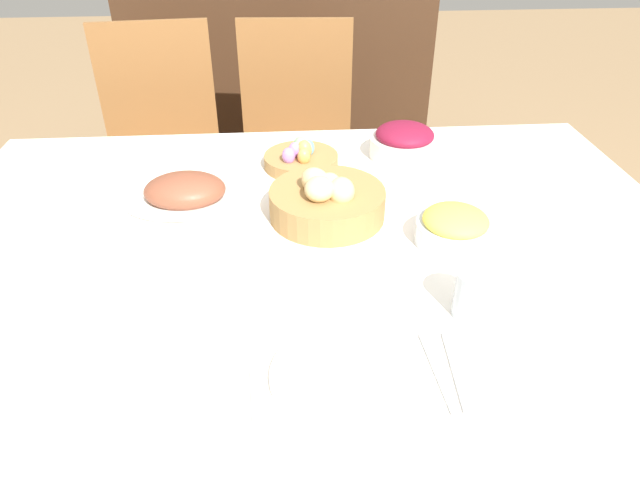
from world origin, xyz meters
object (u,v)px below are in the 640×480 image
(egg_basket, at_px, (302,158))
(knife, at_px, (437,371))
(chair_far_left, at_px, (164,155))
(drinking_cup, at_px, (477,294))
(fork, at_px, (253,382))
(butter_dish, at_px, (196,297))
(dinner_plate, at_px, (346,375))
(bread_basket, at_px, (327,201))
(sideboard, at_px, (281,94))
(chair_far_center, at_px, (297,151))
(ham_platter, at_px, (185,192))
(spoon, at_px, (455,370))
(beet_salad_bowl, at_px, (404,142))
(pineapple_bowl, at_px, (455,227))

(egg_basket, height_order, knife, egg_basket)
(chair_far_left, xyz_separation_m, drinking_cup, (0.78, -1.23, 0.26))
(fork, height_order, butter_dish, butter_dish)
(dinner_plate, xyz_separation_m, knife, (0.15, 0.00, -0.00))
(dinner_plate, bearing_deg, drinking_cup, 28.90)
(bread_basket, bearing_deg, sideboard, 93.21)
(chair_far_left, height_order, bread_basket, chair_far_left)
(dinner_plate, xyz_separation_m, drinking_cup, (0.25, 0.14, 0.04))
(chair_far_center, height_order, ham_platter, chair_far_center)
(chair_far_center, xyz_separation_m, butter_dish, (-0.23, -1.16, 0.23))
(egg_basket, relative_size, dinner_plate, 0.82)
(dinner_plate, relative_size, butter_dish, 2.15)
(ham_platter, relative_size, spoon, 1.74)
(egg_basket, bearing_deg, spoon, -74.81)
(chair_far_center, relative_size, bread_basket, 3.65)
(chair_far_left, relative_size, dinner_plate, 3.98)
(egg_basket, xyz_separation_m, spoon, (0.21, -0.78, -0.02))
(ham_platter, height_order, butter_dish, ham_platter)
(bread_basket, bearing_deg, beet_salad_bowl, 52.54)
(beet_salad_bowl, distance_m, knife, 0.83)
(chair_far_center, bearing_deg, ham_platter, -107.71)
(egg_basket, height_order, ham_platter, egg_basket)
(beet_salad_bowl, height_order, pineapple_bowl, beet_salad_bowl)
(ham_platter, height_order, pineapple_bowl, pineapple_bowl)
(dinner_plate, xyz_separation_m, fork, (-0.15, 0.00, -0.00))
(fork, relative_size, knife, 1.00)
(chair_far_center, distance_m, bread_basket, 0.90)
(spoon, bearing_deg, egg_basket, 108.76)
(egg_basket, bearing_deg, pineapple_bowl, -52.21)
(bread_basket, xyz_separation_m, beet_salad_bowl, (0.24, 0.32, 0.00))
(bread_basket, distance_m, knife, 0.52)
(ham_platter, relative_size, beet_salad_bowl, 1.59)
(dinner_plate, bearing_deg, chair_far_center, 91.21)
(ham_platter, xyz_separation_m, knife, (0.47, -0.61, -0.02))
(butter_dish, bearing_deg, chair_far_left, 103.13)
(chair_far_center, bearing_deg, dinner_plate, -85.20)
(drinking_cup, bearing_deg, butter_dish, 172.55)
(knife, height_order, spoon, same)
(ham_platter, distance_m, pineapple_bowl, 0.65)
(sideboard, xyz_separation_m, knife, (0.23, -2.11, 0.25))
(dinner_plate, distance_m, knife, 0.15)
(bread_basket, relative_size, egg_basket, 1.33)
(chair_far_left, distance_m, dinner_plate, 1.48)
(spoon, bearing_deg, beet_salad_bowl, 88.12)
(chair_far_left, distance_m, spoon, 1.55)
(sideboard, relative_size, fork, 7.88)
(spoon, bearing_deg, fork, -176.43)
(ham_platter, height_order, spoon, ham_platter)
(chair_far_center, xyz_separation_m, dinner_plate, (0.03, -1.37, 0.22))
(sideboard, xyz_separation_m, pineapple_bowl, (0.36, -1.74, 0.28))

